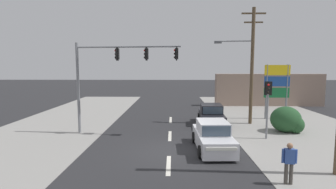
# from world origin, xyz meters

# --- Properties ---
(ground_plane) EXTENTS (140.00, 140.00, 0.00)m
(ground_plane) POSITION_xyz_m (0.00, 0.00, 0.00)
(ground_plane) COLOR #28282B
(lane_dash_near) EXTENTS (0.20, 2.40, 0.01)m
(lane_dash_near) POSITION_xyz_m (0.00, -2.00, 0.00)
(lane_dash_near) COLOR silver
(lane_dash_near) RESTS_ON ground
(lane_dash_mid) EXTENTS (0.20, 2.40, 0.01)m
(lane_dash_mid) POSITION_xyz_m (0.00, 3.00, 0.00)
(lane_dash_mid) COLOR silver
(lane_dash_mid) RESTS_ON ground
(lane_dash_far) EXTENTS (0.20, 2.40, 0.01)m
(lane_dash_far) POSITION_xyz_m (0.00, 8.00, 0.00)
(lane_dash_far) COLOR silver
(lane_dash_far) RESTS_ON ground
(kerb_right_verge) EXTENTS (10.00, 44.00, 0.02)m
(kerb_right_verge) POSITION_xyz_m (9.00, 2.00, 0.01)
(kerb_right_verge) COLOR gray
(kerb_right_verge) RESTS_ON ground
(kerb_left_verge) EXTENTS (8.00, 40.00, 0.02)m
(kerb_left_verge) POSITION_xyz_m (-8.50, 4.00, 0.01)
(kerb_left_verge) COLOR gray
(kerb_left_verge) RESTS_ON ground
(utility_pole_midground_right) EXTENTS (3.78, 0.56, 8.84)m
(utility_pole_midground_right) POSITION_xyz_m (6.07, 6.68, 4.77)
(utility_pole_midground_right) COLOR brown
(utility_pole_midground_right) RESTS_ON ground
(traffic_signal_mast) EXTENTS (6.86, 0.97, 6.00)m
(traffic_signal_mast) POSITION_xyz_m (-3.71, 3.38, 4.35)
(traffic_signal_mast) COLOR slate
(traffic_signal_mast) RESTS_ON ground
(pedestal_signal_right_kerb) EXTENTS (0.43, 0.31, 3.56)m
(pedestal_signal_right_kerb) POSITION_xyz_m (5.97, 2.41, 2.42)
(pedestal_signal_right_kerb) COLOR slate
(pedestal_signal_right_kerb) RESTS_ON ground
(shopping_plaza_sign) EXTENTS (2.10, 0.16, 4.60)m
(shopping_plaza_sign) POSITION_xyz_m (8.91, 8.58, 2.98)
(shopping_plaza_sign) COLOR slate
(shopping_plaza_sign) RESTS_ON ground
(roadside_bush) EXTENTS (2.12, 1.82, 1.76)m
(roadside_bush) POSITION_xyz_m (7.96, 4.09, 0.83)
(roadside_bush) COLOR #234C28
(roadside_bush) RESTS_ON ground
(shopfront_wall_far) EXTENTS (12.00, 1.00, 3.60)m
(shopfront_wall_far) POSITION_xyz_m (11.00, 16.00, 1.80)
(shopfront_wall_far) COLOR gray
(shopfront_wall_far) RESTS_ON ground
(sedan_oncoming_near) EXTENTS (2.01, 4.30, 1.56)m
(sedan_oncoming_near) POSITION_xyz_m (3.13, 6.31, 0.70)
(sedan_oncoming_near) COLOR black
(sedan_oncoming_near) RESTS_ON ground
(sedan_receding_far) EXTENTS (2.01, 4.30, 1.56)m
(sedan_receding_far) POSITION_xyz_m (2.34, 0.27, 0.70)
(sedan_receding_far) COLOR silver
(sedan_receding_far) RESTS_ON ground
(pedestrian_at_kerb) EXTENTS (0.55, 0.27, 1.63)m
(pedestrian_at_kerb) POSITION_xyz_m (4.59, -3.87, 0.93)
(pedestrian_at_kerb) COLOR #47423D
(pedestrian_at_kerb) RESTS_ON ground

